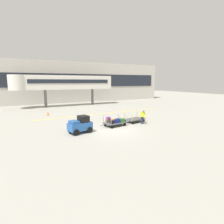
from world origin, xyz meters
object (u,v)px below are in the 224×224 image
(baggage_tug, at_px, (80,125))
(baggage_cart_lead, at_px, (115,121))
(baggage_handler, at_px, (143,116))
(safety_cone_near, at_px, (48,113))
(baggage_cart_middle, at_px, (135,119))
(safety_cone_far, at_px, (72,123))

(baggage_tug, distance_m, baggage_cart_lead, 4.18)
(baggage_handler, xyz_separation_m, safety_cone_near, (-8.56, 10.41, -0.59))
(baggage_tug, xyz_separation_m, baggage_cart_middle, (7.00, 1.48, -0.41))
(safety_cone_far, bearing_deg, baggage_cart_middle, -15.44)
(baggage_cart_middle, relative_size, baggage_handler, 1.97)
(baggage_cart_lead, xyz_separation_m, safety_cone_near, (-5.40, 9.81, -0.21))
(baggage_tug, relative_size, safety_cone_far, 4.15)
(baggage_tug, distance_m, baggage_cart_middle, 7.17)
(baggage_cart_middle, bearing_deg, baggage_tug, -168.07)
(safety_cone_near, height_order, safety_cone_far, same)
(safety_cone_far, bearing_deg, baggage_cart_lead, -32.19)
(baggage_cart_lead, bearing_deg, baggage_handler, -10.72)
(baggage_cart_middle, distance_m, safety_cone_far, 7.15)
(baggage_tug, height_order, safety_cone_far, baggage_tug)
(baggage_cart_middle, xyz_separation_m, safety_cone_near, (-8.32, 9.21, -0.07))
(baggage_cart_middle, bearing_deg, baggage_cart_lead, -168.43)
(safety_cone_near, bearing_deg, baggage_cart_lead, -61.18)
(baggage_cart_lead, xyz_separation_m, baggage_handler, (3.16, -0.60, 0.38))
(baggage_tug, distance_m, baggage_handler, 7.25)
(baggage_cart_lead, distance_m, baggage_handler, 3.24)
(baggage_cart_middle, height_order, baggage_handler, baggage_handler)
(baggage_cart_middle, bearing_deg, safety_cone_far, 164.56)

